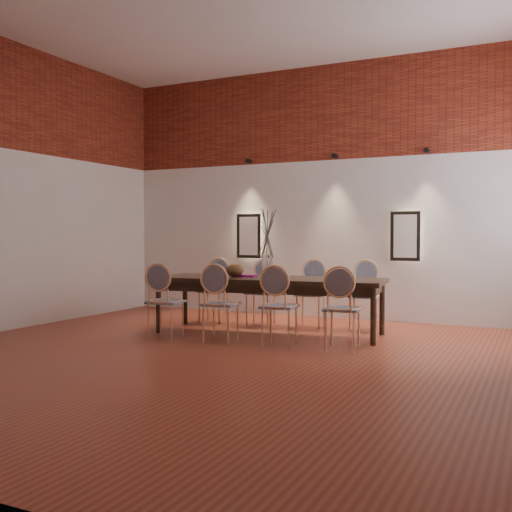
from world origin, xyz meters
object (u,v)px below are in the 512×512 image
at_px(chair_near_a, 166,301).
at_px(chair_near_b, 221,304).
at_px(dining_table, 269,306).
at_px(chair_near_c, 279,306).
at_px(chair_far_a, 213,291).
at_px(bowl, 235,270).
at_px(chair_far_c, 311,294).
at_px(chair_far_b, 261,292).
at_px(book, 246,276).
at_px(chair_far_d, 364,296).
at_px(vase, 267,266).
at_px(chair_near_d, 343,309).

distance_m(chair_near_a, chair_near_b, 0.76).
xyz_separation_m(dining_table, chair_near_c, (0.46, -0.72, 0.09)).
relative_size(chair_far_a, bowl, 3.92).
bearing_deg(chair_near_a, chair_far_a, 90.00).
bearing_deg(dining_table, bowl, -173.91).
height_order(chair_far_c, bowl, chair_far_c).
relative_size(chair_near_c, chair_far_b, 1.00).
xyz_separation_m(chair_near_c, bowl, (-0.92, 0.62, 0.37)).
distance_m(dining_table, chair_far_c, 0.86).
height_order(chair_far_c, book, chair_far_c).
bearing_deg(book, chair_far_d, 33.89).
distance_m(chair_near_a, bowl, 1.05).
relative_size(chair_far_b, bowl, 3.92).
bearing_deg(vase, chair_near_c, -55.58).
bearing_deg(chair_far_a, dining_table, 145.98).
xyz_separation_m(chair_near_a, chair_near_d, (2.26, 0.26, 0.00)).
bearing_deg(chair_near_b, book, 86.01).
relative_size(chair_near_a, chair_near_d, 1.00).
relative_size(chair_far_a, chair_far_c, 1.00).
height_order(chair_near_b, chair_far_b, same).
bearing_deg(book, chair_far_c, 53.60).
bearing_deg(chair_near_d, bowl, 155.93).
xyz_separation_m(chair_near_a, chair_far_c, (1.33, 1.70, 0.00)).
relative_size(chair_near_c, chair_far_a, 1.00).
relative_size(chair_near_c, chair_far_c, 1.00).
xyz_separation_m(chair_far_b, vase, (0.44, -0.72, 0.43)).
distance_m(chair_near_a, chair_near_c, 1.51).
distance_m(chair_near_d, chair_far_d, 1.53).
height_order(chair_near_c, bowl, chair_near_c).
relative_size(chair_near_c, chair_far_d, 1.00).
distance_m(chair_far_d, bowl, 1.84).
relative_size(chair_far_c, vase, 3.13).
bearing_deg(chair_far_b, vase, 114.65).
distance_m(chair_near_a, chair_near_d, 2.27).
xyz_separation_m(chair_near_b, bowl, (-0.17, 0.70, 0.37)).
relative_size(chair_near_c, chair_near_d, 1.00).
xyz_separation_m(chair_near_d, chair_far_b, (-1.68, 1.35, 0.00)).
height_order(chair_near_c, vase, vase).
xyz_separation_m(chair_far_b, chair_far_c, (0.75, 0.09, 0.00)).
relative_size(chair_far_c, chair_far_d, 1.00).
bearing_deg(vase, chair_near_d, -26.85).
xyz_separation_m(chair_near_c, chair_far_b, (-0.93, 1.44, 0.00)).
distance_m(chair_near_b, chair_near_d, 1.51).
bearing_deg(bowl, dining_table, 12.65).
relative_size(chair_near_a, book, 3.62).
height_order(chair_near_b, chair_far_a, same).
relative_size(chair_far_c, bowl, 3.92).
relative_size(chair_far_a, book, 3.62).
relative_size(dining_table, chair_near_d, 3.22).
height_order(chair_near_b, bowl, chair_near_b).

